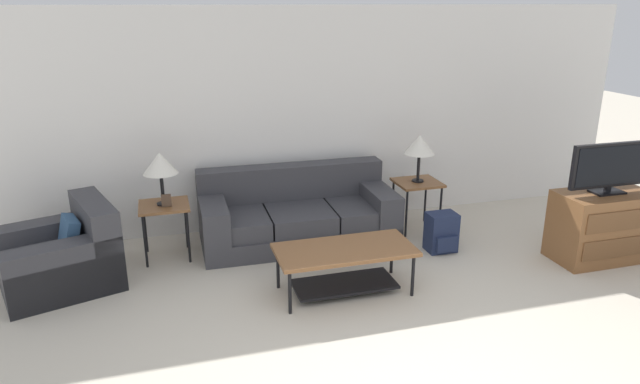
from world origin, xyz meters
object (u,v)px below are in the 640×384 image
table_lamp_left (160,164)px  television (611,166)px  side_table_left (164,210)px  backpack (442,233)px  couch (297,216)px  coffee_table (345,260)px  tv_console (601,226)px  armchair (63,257)px  table_lamp_right (420,145)px  side_table_right (417,187)px

table_lamp_left → television: bearing=-16.5°
side_table_left → table_lamp_left: 0.51m
television → backpack: (-1.53, 0.65, -0.81)m
couch → table_lamp_left: table_lamp_left is taller
coffee_table → television: 2.94m
tv_console → coffee_table: bearing=179.2°
armchair → tv_console: size_ratio=1.27×
table_lamp_left → table_lamp_right: same height
table_lamp_left → backpack: bearing=-12.9°
side_table_left → coffee_table: bearing=-38.8°
coffee_table → table_lamp_left: size_ratio=2.31×
table_lamp_right → tv_console: bearing=-40.9°
television → backpack: 1.85m
table_lamp_left → side_table_left: bearing=116.6°
side_table_left → armchair: bearing=-159.4°
backpack → table_lamp_left: bearing=167.1°
armchair → side_table_left: bearing=20.6°
coffee_table → table_lamp_right: table_lamp_right is taller
couch → side_table_left: (-1.46, -0.07, 0.25)m
side_table_left → table_lamp_left: size_ratio=1.08×
coffee_table → side_table_right: bearing=43.7°
side_table_right → tv_console: 2.02m
side_table_right → side_table_left: bearing=180.0°
coffee_table → side_table_left: bearing=141.2°
couch → table_lamp_right: size_ratio=3.93×
couch → side_table_right: bearing=-2.9°
armchair → table_lamp_right: (3.90, 0.37, 0.76)m
side_table_right → television: television is taller
side_table_right → table_lamp_right: (-0.00, -0.00, 0.51)m
couch → side_table_left: 1.48m
couch → tv_console: 3.29m
couch → backpack: bearing=-27.0°
table_lamp_left → backpack: size_ratio=1.29×
armchair → television: 5.55m
table_lamp_right → backpack: size_ratio=1.29×
armchair → table_lamp_right: table_lamp_right is taller
coffee_table → television: bearing=-0.8°
couch → television: size_ratio=2.31×
coffee_table → side_table_left: size_ratio=2.15×
couch → side_table_right: (1.46, -0.07, 0.25)m
armchair → side_table_left: 1.07m
side_table_left → table_lamp_right: bearing=-0.0°
couch → backpack: size_ratio=5.06×
tv_console → backpack: bearing=157.0°
backpack → couch: bearing=153.0°
table_lamp_right → coffee_table: bearing=-136.3°
table_lamp_right → table_lamp_left: bearing=180.0°
table_lamp_left → armchair: bearing=-159.4°
table_lamp_left → television: television is taller
armchair → side_table_right: bearing=5.4°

